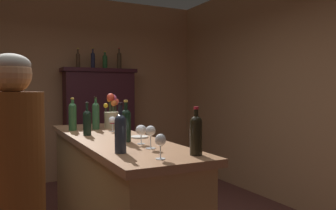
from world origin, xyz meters
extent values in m
cube|color=#AF7C55|center=(0.00, 3.05, 1.48)|extent=(5.32, 0.12, 2.95)
cube|color=tan|center=(2.66, 0.00, 1.48)|extent=(0.12, 6.09, 2.95)
cube|color=#9A7848|center=(0.24, 0.17, 0.50)|extent=(0.55, 2.29, 1.01)
cube|color=#976745|center=(0.24, 0.17, 1.03)|extent=(0.63, 2.39, 0.05)
cube|color=#391720|center=(0.85, 2.76, 0.90)|extent=(1.08, 0.34, 1.80)
cube|color=#34141C|center=(0.85, 2.76, 1.77)|extent=(1.16, 0.40, 0.06)
cylinder|color=black|center=(0.07, 0.38, 1.15)|extent=(0.07, 0.07, 0.18)
sphere|color=black|center=(0.07, 0.38, 1.24)|extent=(0.07, 0.07, 0.07)
cylinder|color=black|center=(0.07, 0.38, 1.29)|extent=(0.02, 0.02, 0.09)
cylinder|color=black|center=(0.07, 0.38, 1.34)|extent=(0.03, 0.03, 0.02)
cylinder|color=#284F2B|center=(0.03, 0.78, 1.17)|extent=(0.08, 0.08, 0.23)
sphere|color=#284F2B|center=(0.03, 0.78, 1.29)|extent=(0.08, 0.08, 0.08)
cylinder|color=#284F2B|center=(0.03, 0.78, 1.33)|extent=(0.03, 0.03, 0.07)
cylinder|color=gold|center=(0.03, 0.78, 1.37)|extent=(0.03, 0.03, 0.02)
cylinder|color=black|center=(0.45, -0.84, 1.16)|extent=(0.08, 0.08, 0.20)
sphere|color=black|center=(0.45, -0.84, 1.26)|extent=(0.08, 0.08, 0.08)
cylinder|color=black|center=(0.45, -0.84, 1.30)|extent=(0.03, 0.03, 0.08)
cylinder|color=#AE1A2A|center=(0.45, -0.84, 1.35)|extent=(0.03, 0.03, 0.02)
cylinder|color=#274D2D|center=(0.26, 0.79, 1.17)|extent=(0.07, 0.07, 0.23)
sphere|color=#274D2D|center=(0.26, 0.79, 1.29)|extent=(0.07, 0.07, 0.07)
cylinder|color=#274D2D|center=(0.26, 0.79, 1.33)|extent=(0.03, 0.03, 0.08)
cylinder|color=black|center=(0.26, 0.79, 1.38)|extent=(0.03, 0.03, 0.02)
cylinder|color=#1E2533|center=(0.06, -0.56, 1.16)|extent=(0.07, 0.07, 0.20)
sphere|color=#1E2533|center=(0.06, -0.56, 1.26)|extent=(0.07, 0.07, 0.07)
cylinder|color=#1E2533|center=(0.06, -0.56, 1.31)|extent=(0.03, 0.03, 0.10)
cylinder|color=black|center=(0.06, -0.56, 1.37)|extent=(0.03, 0.03, 0.02)
cylinder|color=black|center=(0.25, -0.14, 1.16)|extent=(0.08, 0.08, 0.21)
sphere|color=black|center=(0.25, -0.14, 1.27)|extent=(0.08, 0.08, 0.08)
cylinder|color=black|center=(0.25, -0.14, 1.32)|extent=(0.03, 0.03, 0.09)
cylinder|color=gold|center=(0.25, -0.14, 1.37)|extent=(0.03, 0.03, 0.02)
cylinder|color=white|center=(0.29, -0.50, 1.06)|extent=(0.07, 0.07, 0.00)
cylinder|color=white|center=(0.29, -0.50, 1.10)|extent=(0.01, 0.01, 0.08)
ellipsoid|color=white|center=(0.29, -0.50, 1.18)|extent=(0.07, 0.07, 0.07)
cylinder|color=white|center=(0.20, -0.85, 1.06)|extent=(0.06, 0.06, 0.00)
cylinder|color=white|center=(0.20, -0.85, 1.10)|extent=(0.01, 0.01, 0.07)
ellipsoid|color=white|center=(0.20, -0.85, 1.17)|extent=(0.06, 0.06, 0.07)
cylinder|color=white|center=(0.35, 0.53, 1.06)|extent=(0.06, 0.06, 0.00)
cylinder|color=white|center=(0.35, 0.53, 1.09)|extent=(0.01, 0.01, 0.07)
ellipsoid|color=white|center=(0.35, 0.53, 1.17)|extent=(0.07, 0.07, 0.07)
ellipsoid|color=maroon|center=(0.35, 0.53, 1.14)|extent=(0.06, 0.06, 0.03)
cylinder|color=white|center=(0.31, -0.29, 1.06)|extent=(0.06, 0.06, 0.00)
cylinder|color=white|center=(0.31, -0.29, 1.09)|extent=(0.01, 0.01, 0.06)
ellipsoid|color=white|center=(0.31, -0.29, 1.16)|extent=(0.08, 0.08, 0.07)
cylinder|color=tan|center=(0.44, 0.84, 1.14)|extent=(0.15, 0.15, 0.17)
cylinder|color=#38602D|center=(0.49, 0.85, 1.24)|extent=(0.01, 0.01, 0.17)
sphere|color=#D64634|center=(0.49, 0.85, 1.33)|extent=(0.07, 0.07, 0.07)
cylinder|color=#38602D|center=(0.46, 0.86, 1.26)|extent=(0.01, 0.01, 0.21)
sphere|color=#D55384|center=(0.46, 0.86, 1.37)|extent=(0.08, 0.08, 0.08)
cylinder|color=#38602D|center=(0.43, 0.85, 1.26)|extent=(0.01, 0.01, 0.20)
sphere|color=orange|center=(0.43, 0.85, 1.36)|extent=(0.05, 0.05, 0.05)
cylinder|color=#38602D|center=(0.38, 0.84, 1.23)|extent=(0.01, 0.01, 0.14)
sphere|color=gold|center=(0.38, 0.84, 1.29)|extent=(0.05, 0.05, 0.05)
cylinder|color=#38602D|center=(0.43, 0.81, 1.27)|extent=(0.01, 0.01, 0.22)
sphere|color=red|center=(0.43, 0.81, 1.38)|extent=(0.08, 0.08, 0.08)
cylinder|color=#38602D|center=(0.45, 0.80, 1.24)|extent=(0.01, 0.01, 0.16)
sphere|color=orange|center=(0.45, 0.80, 1.32)|extent=(0.06, 0.06, 0.06)
cylinder|color=white|center=(0.42, 0.03, 1.06)|extent=(0.15, 0.15, 0.01)
cylinder|color=#4A3220|center=(0.52, 2.76, 1.90)|extent=(0.06, 0.06, 0.20)
sphere|color=#4A3220|center=(0.52, 2.76, 2.00)|extent=(0.06, 0.06, 0.06)
cylinder|color=#4A3220|center=(0.52, 2.76, 2.04)|extent=(0.03, 0.03, 0.09)
cylinder|color=gold|center=(0.52, 2.76, 2.09)|extent=(0.03, 0.03, 0.02)
cylinder|color=#1E2139|center=(0.75, 2.76, 1.91)|extent=(0.06, 0.06, 0.22)
sphere|color=#1E2139|center=(0.75, 2.76, 2.02)|extent=(0.06, 0.06, 0.06)
cylinder|color=#1E2139|center=(0.75, 2.76, 2.06)|extent=(0.02, 0.02, 0.09)
cylinder|color=gold|center=(0.75, 2.76, 2.11)|extent=(0.03, 0.03, 0.02)
cylinder|color=#225027|center=(0.95, 2.76, 1.89)|extent=(0.08, 0.08, 0.18)
sphere|color=#225027|center=(0.95, 2.76, 1.98)|extent=(0.08, 0.08, 0.08)
cylinder|color=#225027|center=(0.95, 2.76, 2.02)|extent=(0.03, 0.03, 0.08)
cylinder|color=gold|center=(0.95, 2.76, 2.07)|extent=(0.03, 0.03, 0.02)
cylinder|color=#443320|center=(1.19, 2.76, 1.91)|extent=(0.07, 0.07, 0.24)
sphere|color=#443320|center=(1.19, 2.76, 2.03)|extent=(0.07, 0.07, 0.07)
cylinder|color=#443320|center=(1.19, 2.76, 2.08)|extent=(0.03, 0.03, 0.09)
cylinder|color=red|center=(1.19, 2.76, 2.13)|extent=(0.03, 0.03, 0.02)
cylinder|color=brown|center=(-0.57, -0.76, 1.14)|extent=(0.30, 0.30, 0.60)
sphere|color=tan|center=(-0.57, -0.76, 1.54)|extent=(0.20, 0.20, 0.20)
ellipsoid|color=#B3AFA3|center=(-0.57, -0.76, 1.58)|extent=(0.19, 0.19, 0.11)
cylinder|color=brown|center=(-0.44, 1.55, 0.38)|extent=(0.23, 0.23, 0.76)
cylinder|color=#2B3452|center=(-0.44, 1.55, 1.04)|extent=(0.32, 0.32, 0.57)
sphere|color=#905F46|center=(-0.44, 1.55, 1.42)|extent=(0.20, 0.20, 0.20)
ellipsoid|color=black|center=(-0.44, 1.55, 1.46)|extent=(0.19, 0.19, 0.11)
camera|label=1|loc=(-0.65, -2.60, 1.46)|focal=36.45mm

